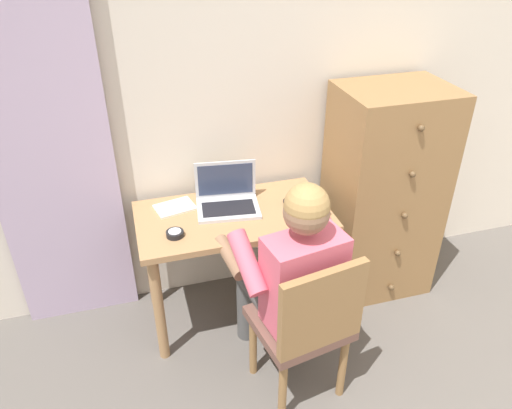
{
  "coord_description": "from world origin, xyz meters",
  "views": [
    {
      "loc": [
        -0.98,
        -0.36,
        2.16
      ],
      "look_at": [
        -0.37,
        1.75,
        0.82
      ],
      "focal_mm": 34.46,
      "sensor_mm": 36.0,
      "label": 1
    }
  ],
  "objects_px": {
    "desk": "(234,232)",
    "computer_mouse": "(289,203)",
    "chair": "(307,323)",
    "coffee_mug": "(317,211)",
    "dresser": "(383,194)",
    "laptop": "(227,198)",
    "notebook_pad": "(175,207)",
    "person_seated": "(290,270)",
    "desk_clock": "(175,234)"
  },
  "relations": [
    {
      "from": "laptop",
      "to": "desk_clock",
      "type": "height_order",
      "value": "laptop"
    },
    {
      "from": "coffee_mug",
      "to": "person_seated",
      "type": "bearing_deg",
      "value": -129.08
    },
    {
      "from": "desk",
      "to": "coffee_mug",
      "type": "relative_size",
      "value": 8.77
    },
    {
      "from": "laptop",
      "to": "computer_mouse",
      "type": "xyz_separation_m",
      "value": [
        0.33,
        -0.08,
        -0.04
      ]
    },
    {
      "from": "desk_clock",
      "to": "coffee_mug",
      "type": "bearing_deg",
      "value": -3.34
    },
    {
      "from": "notebook_pad",
      "to": "dresser",
      "type": "bearing_deg",
      "value": -17.05
    },
    {
      "from": "dresser",
      "to": "desk_clock",
      "type": "bearing_deg",
      "value": -172.11
    },
    {
      "from": "chair",
      "to": "person_seated",
      "type": "relative_size",
      "value": 0.73
    },
    {
      "from": "desk_clock",
      "to": "notebook_pad",
      "type": "height_order",
      "value": "desk_clock"
    },
    {
      "from": "computer_mouse",
      "to": "coffee_mug",
      "type": "relative_size",
      "value": 0.83
    },
    {
      "from": "dresser",
      "to": "coffee_mug",
      "type": "distance_m",
      "value": 0.58
    },
    {
      "from": "desk",
      "to": "chair",
      "type": "bearing_deg",
      "value": -74.69
    },
    {
      "from": "desk",
      "to": "laptop",
      "type": "distance_m",
      "value": 0.19
    },
    {
      "from": "coffee_mug",
      "to": "dresser",
      "type": "bearing_deg",
      "value": 22.67
    },
    {
      "from": "laptop",
      "to": "person_seated",
      "type": "bearing_deg",
      "value": -73.68
    },
    {
      "from": "desk",
      "to": "computer_mouse",
      "type": "height_order",
      "value": "computer_mouse"
    },
    {
      "from": "desk",
      "to": "notebook_pad",
      "type": "relative_size",
      "value": 5.01
    },
    {
      "from": "chair",
      "to": "computer_mouse",
      "type": "bearing_deg",
      "value": 78.44
    },
    {
      "from": "laptop",
      "to": "computer_mouse",
      "type": "bearing_deg",
      "value": -14.16
    },
    {
      "from": "chair",
      "to": "laptop",
      "type": "height_order",
      "value": "laptop"
    },
    {
      "from": "chair",
      "to": "notebook_pad",
      "type": "distance_m",
      "value": 0.98
    },
    {
      "from": "chair",
      "to": "computer_mouse",
      "type": "xyz_separation_m",
      "value": [
        0.14,
        0.67,
        0.25
      ]
    },
    {
      "from": "chair",
      "to": "laptop",
      "type": "distance_m",
      "value": 0.83
    },
    {
      "from": "dresser",
      "to": "person_seated",
      "type": "relative_size",
      "value": 1.11
    },
    {
      "from": "laptop",
      "to": "chair",
      "type": "bearing_deg",
      "value": -75.44
    },
    {
      "from": "chair",
      "to": "person_seated",
      "type": "height_order",
      "value": "person_seated"
    },
    {
      "from": "laptop",
      "to": "notebook_pad",
      "type": "height_order",
      "value": "laptop"
    },
    {
      "from": "person_seated",
      "to": "desk_clock",
      "type": "bearing_deg",
      "value": 143.33
    },
    {
      "from": "chair",
      "to": "dresser",
      "type": "bearing_deg",
      "value": 43.46
    },
    {
      "from": "desk",
      "to": "chair",
      "type": "distance_m",
      "value": 0.7
    },
    {
      "from": "laptop",
      "to": "computer_mouse",
      "type": "relative_size",
      "value": 3.7
    },
    {
      "from": "dresser",
      "to": "laptop",
      "type": "relative_size",
      "value": 3.58
    },
    {
      "from": "notebook_pad",
      "to": "desk_clock",
      "type": "bearing_deg",
      "value": -110.69
    },
    {
      "from": "desk",
      "to": "desk_clock",
      "type": "height_order",
      "value": "desk_clock"
    },
    {
      "from": "desk_clock",
      "to": "chair",
      "type": "bearing_deg",
      "value": -46.46
    },
    {
      "from": "desk",
      "to": "dresser",
      "type": "bearing_deg",
      "value": 3.26
    },
    {
      "from": "person_seated",
      "to": "computer_mouse",
      "type": "relative_size",
      "value": 11.93
    },
    {
      "from": "desk_clock",
      "to": "dresser",
      "type": "bearing_deg",
      "value": 7.89
    },
    {
      "from": "desk_clock",
      "to": "notebook_pad",
      "type": "relative_size",
      "value": 0.43
    },
    {
      "from": "dresser",
      "to": "laptop",
      "type": "bearing_deg",
      "value": 178.16
    },
    {
      "from": "person_seated",
      "to": "laptop",
      "type": "bearing_deg",
      "value": 106.32
    },
    {
      "from": "desk_clock",
      "to": "laptop",
      "type": "bearing_deg",
      "value": 32.83
    },
    {
      "from": "dresser",
      "to": "notebook_pad",
      "type": "xyz_separation_m",
      "value": [
        -1.25,
        0.09,
        0.07
      ]
    },
    {
      "from": "dresser",
      "to": "person_seated",
      "type": "bearing_deg",
      "value": -145.54
    },
    {
      "from": "dresser",
      "to": "chair",
      "type": "height_order",
      "value": "dresser"
    },
    {
      "from": "desk_clock",
      "to": "notebook_pad",
      "type": "distance_m",
      "value": 0.27
    },
    {
      "from": "chair",
      "to": "laptop",
      "type": "relative_size",
      "value": 2.37
    },
    {
      "from": "dresser",
      "to": "computer_mouse",
      "type": "distance_m",
      "value": 0.63
    },
    {
      "from": "dresser",
      "to": "notebook_pad",
      "type": "distance_m",
      "value": 1.25
    },
    {
      "from": "dresser",
      "to": "notebook_pad",
      "type": "relative_size",
      "value": 6.3
    }
  ]
}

